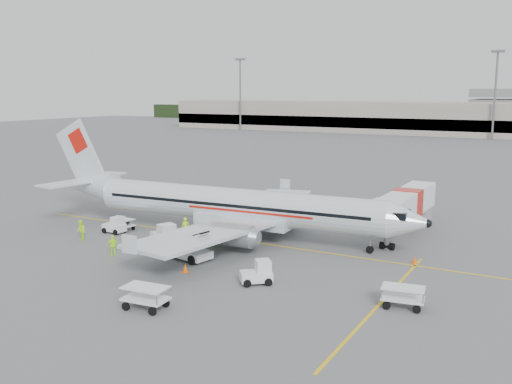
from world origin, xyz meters
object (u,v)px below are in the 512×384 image
tug_aft (114,225)px  jet_bridge (407,212)px  belt_loader (186,240)px  tug_mid (164,234)px  tug_fore (256,272)px  aircraft (236,182)px

tug_aft → jet_bridge: bearing=29.4°
belt_loader → tug_mid: size_ratio=2.31×
belt_loader → tug_fore: belt_loader is taller
belt_loader → aircraft: bearing=100.7°
aircraft → jet_bridge: bearing=28.8°
jet_bridge → tug_mid: size_ratio=6.41×
tug_fore → tug_aft: (-17.27, 5.65, -0.03)m
jet_bridge → tug_fore: bearing=-105.5°
aircraft → tug_aft: (-10.01, -3.90, -3.95)m
aircraft → belt_loader: (0.05, -7.22, -3.24)m
tug_fore → tug_aft: size_ratio=1.04×
tug_fore → tug_mid: tug_mid is taller
jet_bridge → tug_mid: 20.65m
belt_loader → tug_aft: 10.61m
aircraft → tug_fore: (7.27, -9.55, -3.92)m
jet_bridge → tug_mid: (-16.19, -12.78, -1.06)m
aircraft → tug_fore: 12.63m
tug_fore → aircraft: bearing=87.7°
aircraft → tug_mid: size_ratio=14.60×
aircraft → belt_loader: aircraft is taller
aircraft → tug_mid: bearing=-131.3°
tug_aft → belt_loader: bearing=-16.6°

